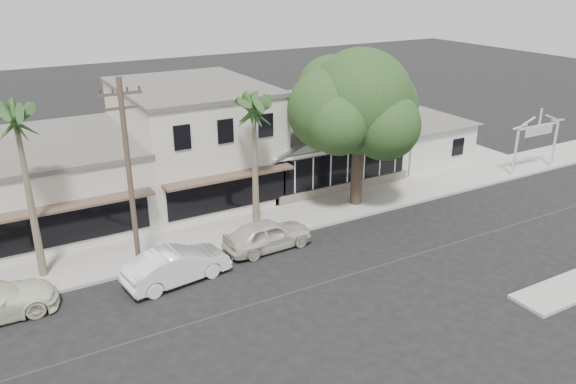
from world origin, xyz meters
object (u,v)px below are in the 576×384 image
car_0 (268,235)px  shade_tree (356,104)px  arch_sign (539,128)px  utility_pole (129,174)px  car_1 (177,265)px

car_0 → shade_tree: size_ratio=0.49×
car_0 → shade_tree: (7.06, 2.64, 5.29)m
arch_sign → shade_tree: shade_tree is taller
car_0 → shade_tree: shade_tree is taller
arch_sign → shade_tree: bearing=173.7°
utility_pole → shade_tree: shade_tree is taller
arch_sign → car_0: (-21.17, -1.09, -2.39)m
arch_sign → car_1: 26.35m
utility_pole → shade_tree: (13.28, 1.65, 1.27)m
utility_pole → car_0: (6.23, -0.99, -4.02)m
arch_sign → utility_pole: bearing=-179.8°
arch_sign → utility_pole: size_ratio=0.46×
utility_pole → shade_tree: size_ratio=0.98×
car_1 → shade_tree: (12.06, 3.43, 5.27)m
car_1 → car_0: bearing=-88.7°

